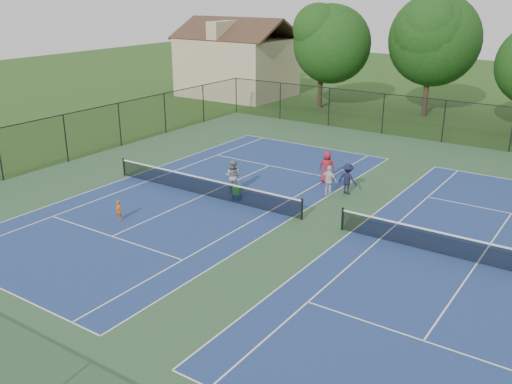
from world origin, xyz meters
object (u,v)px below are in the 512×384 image
Objects in this scene: tree_back_b at (432,36)px; bystander_b at (348,179)px; ball_hopper at (237,191)px; child_player at (119,210)px; instructor at (233,176)px; ball_crate at (237,197)px; bystander_c at (327,167)px; clapboard_house at (237,64)px; bystander_a at (329,181)px; tree_back_a at (322,40)px.

tree_back_b reaches higher than bystander_b.
ball_hopper is (-1.17, -25.56, -6.12)m from tree_back_b.
instructor is at bearing 79.74° from child_player.
ball_crate is (0.85, -0.85, -0.75)m from instructor.
ball_crate is 1.06× the size of ball_hopper.
bystander_b is (5.16, 3.20, -0.07)m from instructor.
bystander_c is at bearing -142.35° from instructor.
child_player is (14.85, -29.88, -2.61)m from clapboard_house.
clapboard_house reaches higher than ball_hopper.
bystander_c is (1.35, -20.44, -5.69)m from tree_back_b.
bystander_c is (5.50, 10.44, 0.42)m from child_player.
instructor is at bearing 134.85° from ball_crate.
child_player is 2.45× the size of ball_crate.
bystander_b is at bearing -81.70° from tree_back_b.
bystander_a is 4.34× the size of ball_hopper.
ball_crate is (-2.52, -5.11, -0.76)m from bystander_c.
ball_hopper is at bearing 120.87° from instructor.
bystander_a is 0.98× the size of bystander_b.
bystander_c reaches higher than ball_hopper.
bystander_a is 4.07× the size of ball_crate.
ball_crate is (-3.61, -3.29, -0.66)m from bystander_a.
bystander_a is 2.12m from bystander_c.
tree_back_b reaches higher than clapboard_house.
bystander_c is at bearing -43.70° from clapboard_house.
tree_back_b is 6.19× the size of bystander_a.
bystander_a is 4.93m from ball_crate.
child_player is 0.59× the size of bystander_b.
bystander_c is 5.72m from ball_hopper.
ball_crate is (2.98, 5.32, -0.34)m from child_player.
clapboard_house is at bearing -40.43° from bystander_a.
bystander_a is (2.43, -22.27, -5.78)m from tree_back_b.
child_player reaches higher than ball_crate.
child_player is 0.60× the size of bystander_a.
bystander_b is at bearing -162.22° from instructor.
bystander_b is at bearing -58.11° from tree_back_a.
bystander_b is 4.43× the size of ball_hopper.
tree_back_a is at bearing -167.47° from tree_back_b.
instructor reaches higher than ball_hopper.
ball_crate is 0.33m from ball_hopper.
ball_hopper is (7.83, -23.56, -5.56)m from tree_back_a.
bystander_b is 2.08m from bystander_c.
tree_back_b reaches higher than bystander_a.
ball_hopper is (2.98, 5.32, -0.01)m from child_player.
tree_back_b reaches higher than tree_back_a.
bystander_b is 4.16× the size of ball_crate.
tree_back_a is 9.24m from tree_back_b.
tree_back_a is 23.00× the size of ball_crate.
tree_back_b reaches higher than child_player.
clapboard_house is 30.28m from bystander_a.
child_player is 6.10m from ball_hopper.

